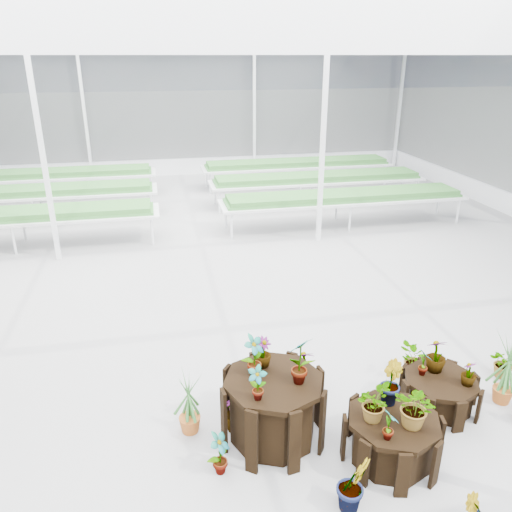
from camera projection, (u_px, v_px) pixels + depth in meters
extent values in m
plane|color=gray|center=(218.00, 338.00, 7.97)|extent=(24.00, 24.00, 0.00)
cylinder|color=black|center=(273.00, 409.00, 5.76)|extent=(1.36, 1.36, 0.81)
cylinder|color=black|center=(391.00, 439.00, 5.49)|extent=(1.27, 1.27, 0.55)
cylinder|color=black|center=(439.00, 393.00, 6.34)|extent=(0.99, 0.99, 0.43)
imported|color=#32682D|center=(254.00, 356.00, 5.58)|extent=(0.33, 0.32, 0.52)
imported|color=#32682D|center=(300.00, 359.00, 5.46)|extent=(0.38, 0.34, 0.59)
imported|color=#32682D|center=(263.00, 352.00, 5.79)|extent=(0.28, 0.28, 0.37)
imported|color=#32682D|center=(257.00, 383.00, 5.21)|extent=(0.25, 0.22, 0.40)
imported|color=#32682D|center=(373.00, 403.00, 5.31)|extent=(0.46, 0.48, 0.41)
imported|color=#32682D|center=(416.00, 408.00, 5.19)|extent=(0.56, 0.57, 0.48)
imported|color=#32682D|center=(390.00, 382.00, 5.56)|extent=(0.31, 0.34, 0.52)
imported|color=#32682D|center=(389.00, 425.00, 5.03)|extent=(0.14, 0.20, 0.37)
imported|color=#32682D|center=(424.00, 362.00, 6.26)|extent=(0.14, 0.20, 0.37)
imported|color=#32682D|center=(469.00, 373.00, 6.08)|extent=(0.25, 0.25, 0.33)
imported|color=#32682D|center=(436.00, 355.00, 6.33)|extent=(0.27, 0.27, 0.46)
imported|color=#32682D|center=(220.00, 454.00, 5.30)|extent=(0.31, 0.34, 0.53)
imported|color=#32682D|center=(235.00, 411.00, 5.94)|extent=(0.31, 0.31, 0.51)
imported|color=#32682D|center=(353.00, 484.00, 4.87)|extent=(0.41, 0.37, 0.62)
imported|color=#32682D|center=(504.00, 363.00, 6.95)|extent=(0.51, 0.49, 0.44)
imported|color=#32682D|center=(415.00, 361.00, 6.92)|extent=(0.61, 0.61, 0.51)
imported|color=#32682D|center=(305.00, 366.00, 6.82)|extent=(0.30, 0.30, 0.49)
imported|color=#32682D|center=(262.00, 384.00, 6.40)|extent=(0.37, 0.39, 0.55)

